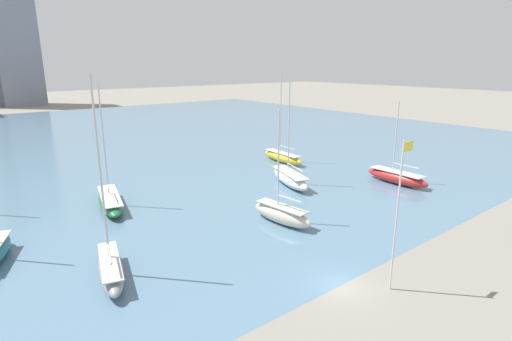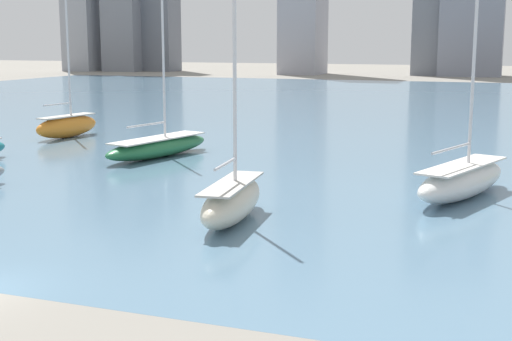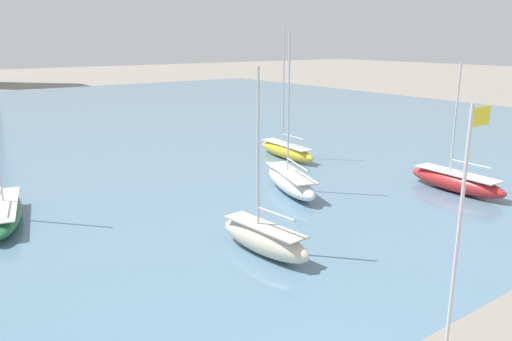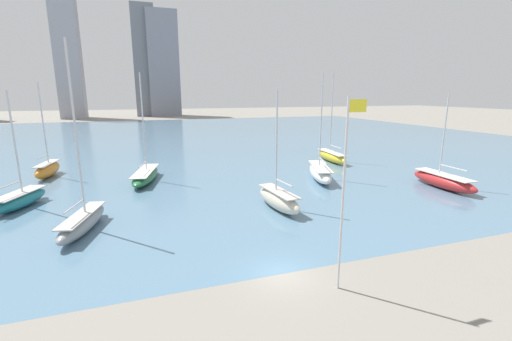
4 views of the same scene
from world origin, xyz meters
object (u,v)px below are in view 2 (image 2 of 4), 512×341
at_px(sailboat_white, 462,179).
at_px(sailboat_green, 158,146).
at_px(sailboat_orange, 67,125).
at_px(sailboat_cream, 232,200).

distance_m(sailboat_white, sailboat_green, 23.78).
height_order(sailboat_white, sailboat_green, sailboat_green).
bearing_deg(sailboat_orange, sailboat_cream, -33.64).
distance_m(sailboat_orange, sailboat_green, 14.88).
height_order(sailboat_orange, sailboat_white, sailboat_white).
distance_m(sailboat_cream, sailboat_white, 13.84).
bearing_deg(sailboat_cream, sailboat_green, 121.94).
xyz_separation_m(sailboat_orange, sailboat_green, (13.08, -7.09, -0.28)).
bearing_deg(sailboat_cream, sailboat_white, 37.32).
bearing_deg(sailboat_orange, sailboat_white, -12.62).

